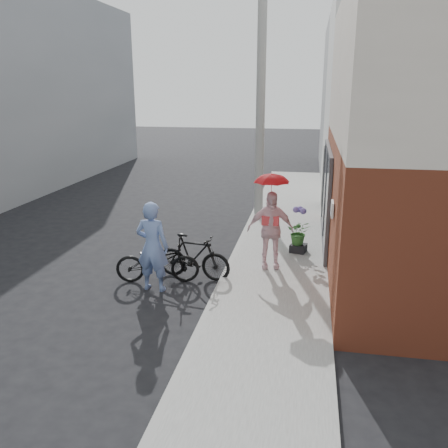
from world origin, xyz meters
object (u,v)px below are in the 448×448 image
(officer, at_px, (152,247))
(bike_left, at_px, (157,261))
(utility_pole, at_px, (261,107))
(bike_right, at_px, (194,257))
(kimono_woman, at_px, (270,230))
(planter, at_px, (298,248))

(officer, distance_m, bike_left, 0.63)
(officer, bearing_deg, utility_pole, -98.89)
(utility_pole, distance_m, bike_right, 6.28)
(bike_left, height_order, kimono_woman, kimono_woman)
(utility_pole, bearing_deg, planter, -68.69)
(kimono_woman, height_order, planter, kimono_woman)
(kimono_woman, distance_m, planter, 1.53)
(utility_pole, relative_size, bike_left, 3.87)
(bike_left, relative_size, bike_right, 1.07)
(bike_left, distance_m, planter, 3.70)
(utility_pole, xyz_separation_m, officer, (-1.52, -6.20, -2.54))
(planter, bearing_deg, bike_left, -143.69)
(utility_pole, bearing_deg, kimono_woman, -80.71)
(bike_left, xyz_separation_m, bike_right, (0.73, 0.33, 0.03))
(officer, bearing_deg, planter, -133.57)
(bike_right, bearing_deg, officer, 145.24)
(officer, xyz_separation_m, bike_left, (-0.04, 0.41, -0.48))
(utility_pole, height_order, planter, utility_pole)
(bike_right, distance_m, kimono_woman, 1.84)
(utility_pole, xyz_separation_m, bike_right, (-0.84, -5.46, -2.99))
(utility_pole, bearing_deg, bike_right, -98.75)
(utility_pole, relative_size, bike_right, 4.14)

